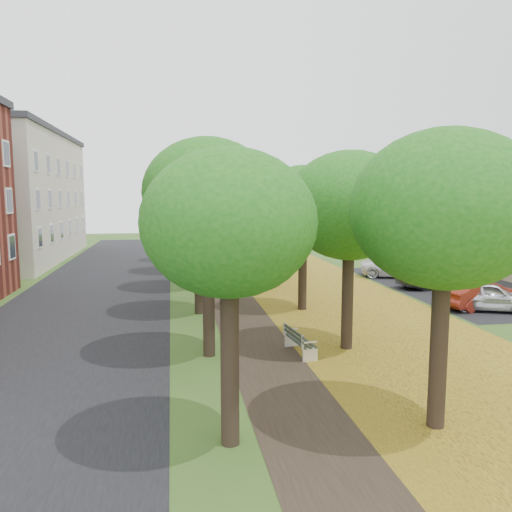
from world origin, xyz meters
name	(u,v)px	position (x,y,z in m)	size (l,w,h in m)	color
ground	(328,435)	(0.00, 0.00, 0.00)	(120.00, 120.00, 0.00)	#2D4C19
street_asphalt	(88,303)	(-7.50, 15.00, 0.00)	(8.00, 70.00, 0.01)	black
footpath	(239,298)	(0.00, 15.00, 0.00)	(3.20, 70.00, 0.01)	black
leaf_verge	(331,295)	(5.00, 15.00, 0.01)	(7.50, 70.00, 0.01)	#AD9C1F
parking_lot	(466,286)	(13.50, 16.00, 0.00)	(9.00, 16.00, 0.01)	black
tree_row_west	(194,202)	(-2.20, 15.00, 4.97)	(3.99, 33.99, 6.70)	black
tree_row_east	(288,202)	(2.60, 15.00, 4.97)	(3.99, 33.99, 6.70)	black
bench	(299,341)	(0.79, 5.67, 0.45)	(0.76, 1.88, 0.86)	#242D25
car_silver	(488,296)	(11.00, 10.35, 0.70)	(1.65, 4.11, 1.40)	silver
car_red	(481,294)	(11.00, 10.83, 0.68)	(1.43, 4.10, 1.35)	maroon
car_grey	(435,276)	(11.60, 16.10, 0.68)	(1.91, 4.69, 1.36)	#36373B
car_white	(396,267)	(11.00, 19.85, 0.63)	(2.09, 4.53, 1.26)	silver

